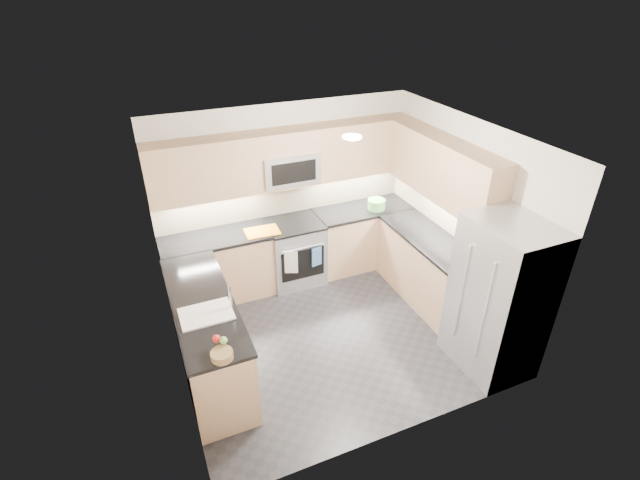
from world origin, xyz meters
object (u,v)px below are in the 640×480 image
at_px(utensil_bowl, 376,204).
at_px(cutting_board, 262,231).
at_px(fruit_basket, 222,355).
at_px(refrigerator, 499,298).
at_px(gas_range, 295,252).
at_px(microwave, 289,167).

bearing_deg(utensil_bowl, cutting_board, -179.42).
bearing_deg(fruit_basket, refrigerator, -4.62).
bearing_deg(gas_range, microwave, 90.00).
bearing_deg(cutting_board, gas_range, 10.87).
relative_size(microwave, fruit_basket, 3.81).
height_order(microwave, cutting_board, microwave).
bearing_deg(microwave, refrigerator, -60.38).
bearing_deg(refrigerator, gas_range, 120.88).
bearing_deg(utensil_bowl, fruit_basket, -142.37).
relative_size(gas_range, refrigerator, 0.51).
bearing_deg(fruit_basket, microwave, 57.24).
bearing_deg(refrigerator, fruit_basket, 175.38).
relative_size(microwave, refrigerator, 0.42).
xyz_separation_m(cutting_board, fruit_basket, (-1.01, -2.10, 0.03)).
bearing_deg(cutting_board, utensil_bowl, 0.58).
bearing_deg(cutting_board, fruit_basket, -115.71).
height_order(refrigerator, utensil_bowl, refrigerator).
bearing_deg(fruit_basket, gas_range, 55.78).
bearing_deg(microwave, cutting_board, -155.63).
relative_size(cutting_board, fruit_basket, 2.24).
height_order(gas_range, utensil_bowl, utensil_bowl).
distance_m(microwave, refrigerator, 3.04).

